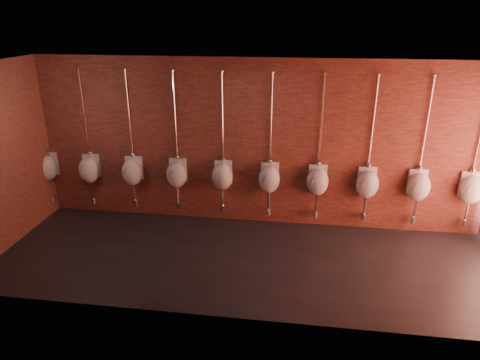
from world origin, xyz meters
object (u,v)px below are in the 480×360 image
Objects in this scene: urinal_8 at (419,186)px; urinal_4 at (222,176)px; urinal_7 at (367,183)px; urinal_3 at (177,174)px; urinal_1 at (89,169)px; urinal_5 at (269,179)px; urinal_9 at (471,189)px; urinal_2 at (132,172)px; urinal_6 at (318,181)px; urinal_0 at (47,167)px.

urinal_4 is at bearing 180.00° from urinal_8.
urinal_3 is at bearing 180.00° from urinal_7.
urinal_8 is (6.37, 0.00, 0.00)m from urinal_1.
urinal_9 is (3.64, 0.00, 0.00)m from urinal_5.
urinal_1 and urinal_9 have the same top height.
urinal_5 is at bearing 0.00° from urinal_3.
urinal_2 is at bearing 180.00° from urinal_8.
urinal_6 is (1.82, 0.00, 0.00)m from urinal_4.
urinal_5 is at bearing 180.00° from urinal_6.
urinal_3 and urinal_6 have the same top height.
urinal_9 is (4.55, 0.00, 0.00)m from urinal_4.
urinal_5 is at bearing 0.00° from urinal_1.
urinal_2 is at bearing 180.00° from urinal_9.
urinal_4 is 1.00× the size of urinal_7.
urinal_5 is at bearing 180.00° from urinal_7.
urinal_8 is at bearing 0.00° from urinal_5.
urinal_1 is 1.82m from urinal_3.
urinal_1 and urinal_2 have the same top height.
urinal_1 is 3.64m from urinal_5.
urinal_9 is at bearing 0.00° from urinal_7.
urinal_8 is at bearing 0.00° from urinal_1.
urinal_1 is at bearing 180.00° from urinal_8.
urinal_7 is at bearing 0.00° from urinal_3.
urinal_1 is 1.00× the size of urinal_5.
urinal_1 is 1.00× the size of urinal_9.
urinal_4 is 0.91m from urinal_5.
urinal_3 is at bearing 0.00° from urinal_2.
urinal_0 is 8.18m from urinal_9.
urinal_5 is (4.55, 0.00, 0.00)m from urinal_0.
urinal_6 is 1.00× the size of urinal_7.
urinal_9 is (2.73, 0.00, 0.00)m from urinal_6.
urinal_2 is at bearing 180.00° from urinal_5.
urinal_5 is 1.00× the size of urinal_9.
urinal_8 is at bearing 0.00° from urinal_2.
urinal_7 is (0.91, 0.00, 0.00)m from urinal_6.
urinal_7 is at bearing 0.00° from urinal_2.
urinal_1 is 1.00× the size of urinal_6.
urinal_0 is at bearing 180.00° from urinal_2.
urinal_0 and urinal_3 have the same top height.
urinal_5 is 0.91m from urinal_6.
urinal_1 and urinal_8 have the same top height.
urinal_6 is (0.91, 0.00, 0.00)m from urinal_5.
urinal_1 is 1.00× the size of urinal_7.
urinal_3 and urinal_8 have the same top height.
urinal_1 and urinal_7 have the same top height.
urinal_6 and urinal_9 have the same top height.
urinal_0 is at bearing 180.00° from urinal_7.
urinal_7 is (2.73, 0.00, 0.00)m from urinal_4.
urinal_0 and urinal_1 have the same top height.
urinal_0 is at bearing 180.00° from urinal_8.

